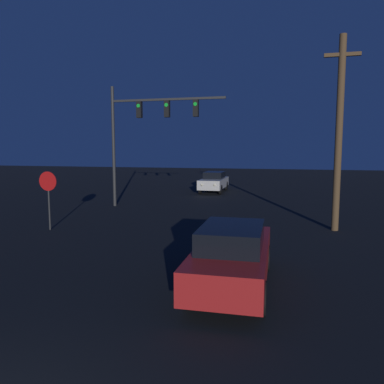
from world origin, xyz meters
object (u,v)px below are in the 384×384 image
at_px(car_near, 232,255).
at_px(stop_sign, 48,189).
at_px(traffic_signal_mast, 144,124).
at_px(utility_pole, 339,132).
at_px(car_far, 214,181).

relative_size(car_near, stop_sign, 1.96).
bearing_deg(traffic_signal_mast, utility_pole, -21.43).
xyz_separation_m(car_far, stop_sign, (-3.99, -15.01, 0.89)).
distance_m(car_far, stop_sign, 15.56).
relative_size(traffic_signal_mast, stop_sign, 2.83).
relative_size(car_near, traffic_signal_mast, 0.69).
bearing_deg(car_near, stop_sign, 149.71).
distance_m(car_far, traffic_signal_mast, 9.56).
relative_size(car_far, stop_sign, 1.95).
bearing_deg(stop_sign, utility_pole, 13.74).
bearing_deg(traffic_signal_mast, stop_sign, -103.65).
xyz_separation_m(car_near, utility_pole, (3.18, 7.34, 3.19)).
xyz_separation_m(car_far, traffic_signal_mast, (-2.38, -8.39, 3.90)).
bearing_deg(traffic_signal_mast, car_far, 74.15).
xyz_separation_m(car_far, utility_pole, (7.39, -12.23, 3.19)).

